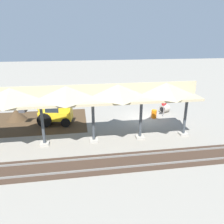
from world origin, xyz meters
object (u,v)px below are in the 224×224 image
at_px(stop_sign, 164,104).
at_px(backhoe, 54,112).
at_px(concrete_pipe, 164,109).
at_px(traffic_barrel, 154,114).

xyz_separation_m(stop_sign, backhoe, (11.60, 0.39, -0.16)).
xyz_separation_m(concrete_pipe, traffic_barrel, (1.83, 1.57, 0.01)).
bearing_deg(traffic_barrel, concrete_pipe, -139.27).
height_order(stop_sign, concrete_pipe, stop_sign).
xyz_separation_m(stop_sign, concrete_pipe, (-0.67, -1.36, -0.98)).
distance_m(stop_sign, backhoe, 11.60).
bearing_deg(traffic_barrel, backhoe, 0.94).
relative_size(backhoe, concrete_pipe, 4.34).
bearing_deg(stop_sign, traffic_barrel, 10.60).
distance_m(concrete_pipe, traffic_barrel, 2.41).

